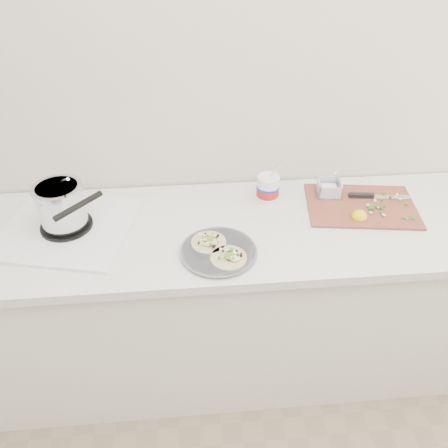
{
  "coord_description": "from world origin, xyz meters",
  "views": [
    {
      "loc": [
        -0.17,
        0.02,
        1.98
      ],
      "look_at": [
        -0.06,
        1.35,
        0.96
      ],
      "focal_mm": 35.0,
      "sensor_mm": 36.0,
      "label": 1
    }
  ],
  "objects": [
    {
      "name": "cutboard",
      "position": [
        0.54,
        1.51,
        0.92
      ],
      "size": [
        0.5,
        0.38,
        0.07
      ],
      "rotation": [
        0.0,
        0.0,
        -0.14
      ],
      "color": "brown",
      "rests_on": "counter"
    },
    {
      "name": "counter",
      "position": [
        0.0,
        1.43,
        0.45
      ],
      "size": [
        2.44,
        0.66,
        0.9
      ],
      "color": "silver",
      "rests_on": "ground"
    },
    {
      "name": "tub",
      "position": [
        0.16,
        1.59,
        0.97
      ],
      "size": [
        0.1,
        0.1,
        0.22
      ],
      "rotation": [
        0.0,
        0.0,
        -0.34
      ],
      "color": "white",
      "rests_on": "counter"
    },
    {
      "name": "taco_plate",
      "position": [
        -0.09,
        1.25,
        0.92
      ],
      "size": [
        0.29,
        0.29,
        0.04
      ],
      "rotation": [
        0.0,
        0.0,
        0.35
      ],
      "color": "#5B5C62",
      "rests_on": "counter"
    },
    {
      "name": "stove",
      "position": [
        -0.68,
        1.45,
        0.98
      ],
      "size": [
        0.59,
        0.56,
        0.24
      ],
      "rotation": [
        0.0,
        0.0,
        -0.22
      ],
      "color": "silver",
      "rests_on": "counter"
    }
  ]
}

